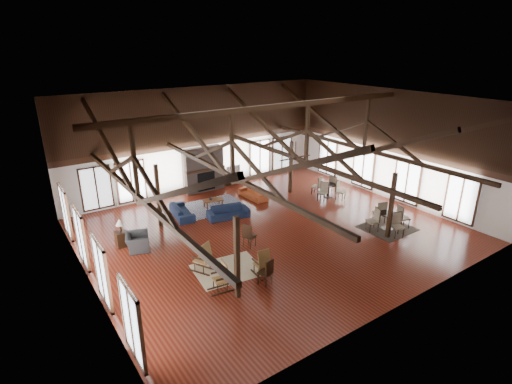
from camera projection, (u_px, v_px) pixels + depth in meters
floor at (271, 231)px, 18.67m from camera, size 16.00×16.00×0.00m
ceiling at (272, 101)px, 16.56m from camera, size 16.00×14.00×0.02m
wall_back at (199, 140)px, 23.02m from camera, size 16.00×0.02×6.00m
wall_front at (407, 226)px, 12.21m from camera, size 16.00×0.02×6.00m
wall_left at (80, 210)px, 13.38m from camera, size 0.02×14.00×6.00m
wall_right at (389, 145)px, 21.85m from camera, size 0.02×14.00×6.00m
roof_truss at (272, 147)px, 17.26m from camera, size 15.60×14.07×3.14m
post_grid at (271, 201)px, 18.14m from camera, size 8.16×7.16×3.05m
fireplace at (203, 170)px, 23.37m from camera, size 2.50×0.69×2.60m
ceiling_fan at (295, 157)px, 16.85m from camera, size 1.60×1.60×0.75m
sofa_navy_front at (228, 212)px, 19.99m from camera, size 2.21×1.24×0.61m
sofa_navy_left at (182, 211)px, 20.11m from camera, size 2.13×1.08×0.60m
sofa_orange at (253, 193)px, 22.53m from camera, size 1.94×0.81×0.56m
coffee_table at (213, 200)px, 21.31m from camera, size 1.17×0.76×0.41m
vase at (211, 198)px, 21.19m from camera, size 0.21×0.21×0.18m
armchair at (137, 242)px, 16.90m from camera, size 1.30×1.22×0.69m
side_table_lamp at (121, 236)px, 17.16m from camera, size 0.49×0.49×1.26m
rocking_chair_a at (204, 258)px, 15.18m from camera, size 0.89×1.07×1.22m
rocking_chair_b at (263, 263)px, 14.91m from camera, size 0.55×0.91×1.13m
rocking_chair_c at (223, 277)px, 14.07m from camera, size 0.92×0.57×1.12m
side_chair_a at (248, 234)px, 16.95m from camera, size 0.61×0.61×1.11m
side_chair_b at (267, 270)px, 14.31m from camera, size 0.55×0.55×1.05m
cafe_table_near at (388, 218)px, 18.67m from camera, size 2.16×2.16×1.11m
cafe_table_far at (328, 188)px, 22.64m from camera, size 2.02×2.02×1.04m
cup_near at (391, 212)px, 18.58m from camera, size 0.16×0.16×0.10m
cup_far at (328, 183)px, 22.63m from camera, size 0.13×0.13×0.09m
tv_console at (233, 179)px, 24.86m from camera, size 1.21×0.45×0.61m
television at (232, 170)px, 24.64m from camera, size 1.00×0.17×0.57m
rug_tan at (228, 270)px, 15.48m from camera, size 2.78×2.30×0.01m
rug_navy at (213, 207)px, 21.43m from camera, size 3.42×2.66×0.01m
rug_dark at (387, 228)px, 18.95m from camera, size 2.26×2.06×0.01m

